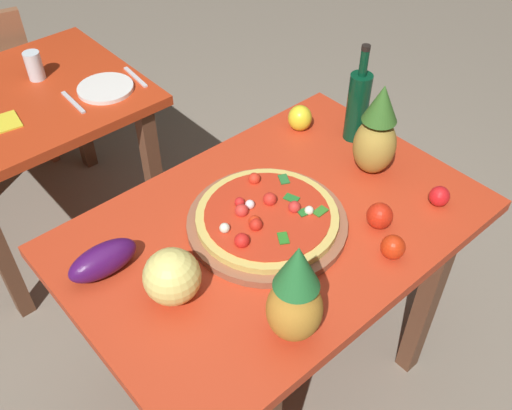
% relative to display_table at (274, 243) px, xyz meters
% --- Properties ---
extents(ground_plane, '(10.00, 10.00, 0.00)m').
position_rel_display_table_xyz_m(ground_plane, '(0.00, 0.00, -0.64)').
color(ground_plane, gray).
extents(display_table, '(1.25, 0.84, 0.72)m').
position_rel_display_table_xyz_m(display_table, '(0.00, 0.00, 0.00)').
color(display_table, brown).
rests_on(display_table, ground_plane).
extents(background_table, '(0.90, 0.78, 0.72)m').
position_rel_display_table_xyz_m(background_table, '(-0.28, 1.17, -0.02)').
color(background_table, brown).
rests_on(background_table, ground_plane).
extents(pizza_board, '(0.48, 0.48, 0.02)m').
position_rel_display_table_xyz_m(pizza_board, '(-0.03, 0.01, 0.10)').
color(pizza_board, '#91563C').
rests_on(pizza_board, display_table).
extents(pizza, '(0.42, 0.42, 0.06)m').
position_rel_display_table_xyz_m(pizza, '(-0.03, 0.01, 0.13)').
color(pizza, '#D2B95A').
rests_on(pizza, pizza_board).
extents(wine_bottle, '(0.08, 0.08, 0.35)m').
position_rel_display_table_xyz_m(wine_bottle, '(0.50, 0.14, 0.22)').
color(wine_bottle, '#083820').
rests_on(wine_bottle, display_table).
extents(pineapple_left, '(0.14, 0.14, 0.32)m').
position_rel_display_table_xyz_m(pineapple_left, '(0.41, -0.02, 0.23)').
color(pineapple_left, '#AC8C39').
rests_on(pineapple_left, display_table).
extents(pineapple_right, '(0.14, 0.14, 0.31)m').
position_rel_display_table_xyz_m(pineapple_right, '(-0.23, -0.31, 0.23)').
color(pineapple_right, '#C3842D').
rests_on(pineapple_right, display_table).
extents(melon, '(0.15, 0.15, 0.15)m').
position_rel_display_table_xyz_m(melon, '(-0.38, -0.02, 0.17)').
color(melon, '#E8DC75').
rests_on(melon, display_table).
extents(bell_pepper, '(0.09, 0.09, 0.09)m').
position_rel_display_table_xyz_m(bell_pepper, '(0.40, 0.30, 0.13)').
color(bell_pepper, yellow).
rests_on(bell_pepper, display_table).
extents(eggplant, '(0.20, 0.10, 0.09)m').
position_rel_display_table_xyz_m(eggplant, '(-0.48, 0.17, 0.13)').
color(eggplant, '#411154').
rests_on(eggplant, display_table).
extents(tomato_near_board, '(0.06, 0.06, 0.06)m').
position_rel_display_table_xyz_m(tomato_near_board, '(0.44, -0.27, 0.12)').
color(tomato_near_board, red).
rests_on(tomato_near_board, display_table).
extents(tomato_by_bottle, '(0.07, 0.07, 0.07)m').
position_rel_display_table_xyz_m(tomato_by_bottle, '(0.16, -0.31, 0.12)').
color(tomato_by_bottle, red).
rests_on(tomato_by_bottle, display_table).
extents(tomato_at_corner, '(0.08, 0.08, 0.08)m').
position_rel_display_table_xyz_m(tomato_at_corner, '(0.23, -0.21, 0.13)').
color(tomato_at_corner, red).
rests_on(tomato_at_corner, display_table).
extents(drinking_glass_water, '(0.07, 0.07, 0.11)m').
position_rel_display_table_xyz_m(drinking_glass_water, '(-0.16, 1.25, 0.15)').
color(drinking_glass_water, silver).
rests_on(drinking_glass_water, background_table).
extents(dinner_plate, '(0.22, 0.22, 0.02)m').
position_rel_display_table_xyz_m(dinner_plate, '(-0.00, 0.99, 0.10)').
color(dinner_plate, white).
rests_on(dinner_plate, background_table).
extents(fork_utensil, '(0.02, 0.18, 0.01)m').
position_rel_display_table_xyz_m(fork_utensil, '(-0.14, 0.99, 0.09)').
color(fork_utensil, silver).
rests_on(fork_utensil, background_table).
extents(knife_utensil, '(0.03, 0.18, 0.01)m').
position_rel_display_table_xyz_m(knife_utensil, '(0.14, 0.99, 0.09)').
color(knife_utensil, silver).
rests_on(knife_utensil, background_table).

